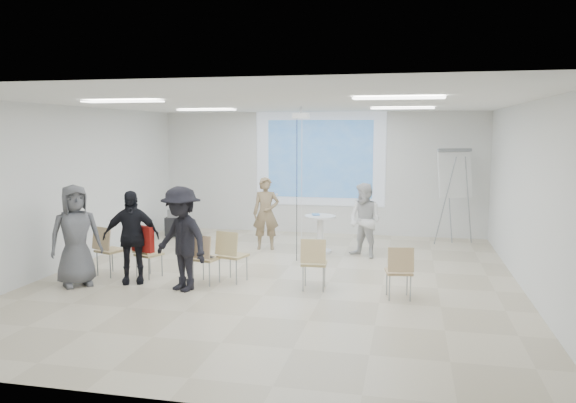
% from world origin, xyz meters
% --- Properties ---
extents(floor, '(8.00, 9.00, 0.10)m').
position_xyz_m(floor, '(0.00, 0.00, -0.05)').
color(floor, beige).
rests_on(floor, ground).
extents(ceiling, '(8.00, 9.00, 0.10)m').
position_xyz_m(ceiling, '(0.00, 0.00, 3.05)').
color(ceiling, white).
rests_on(ceiling, wall_back).
extents(wall_back, '(8.00, 0.10, 3.00)m').
position_xyz_m(wall_back, '(0.00, 4.55, 1.50)').
color(wall_back, silver).
rests_on(wall_back, floor).
extents(wall_left, '(0.10, 9.00, 3.00)m').
position_xyz_m(wall_left, '(-4.05, 0.00, 1.50)').
color(wall_left, silver).
rests_on(wall_left, floor).
extents(wall_right, '(0.10, 9.00, 3.00)m').
position_xyz_m(wall_right, '(4.05, 0.00, 1.50)').
color(wall_right, silver).
rests_on(wall_right, floor).
extents(projection_halo, '(3.20, 0.01, 2.30)m').
position_xyz_m(projection_halo, '(0.00, 4.49, 1.85)').
color(projection_halo, silver).
rests_on(projection_halo, wall_back).
extents(projection_image, '(2.60, 0.01, 1.90)m').
position_xyz_m(projection_image, '(0.00, 4.47, 1.85)').
color(projection_image, '#336EAF').
rests_on(projection_image, wall_back).
extents(pedestal_table, '(0.81, 0.81, 0.81)m').
position_xyz_m(pedestal_table, '(0.37, 2.25, 0.45)').
color(pedestal_table, white).
rests_on(pedestal_table, floor).
extents(player_left, '(0.72, 0.56, 1.76)m').
position_xyz_m(player_left, '(-0.82, 2.37, 0.88)').
color(player_left, '#917A59').
rests_on(player_left, floor).
extents(player_right, '(1.02, 0.97, 1.66)m').
position_xyz_m(player_right, '(1.32, 2.02, 0.83)').
color(player_right, white).
rests_on(player_right, floor).
extents(controller_left, '(0.06, 0.12, 0.04)m').
position_xyz_m(controller_left, '(-0.64, 2.62, 1.16)').
color(controller_left, silver).
rests_on(controller_left, player_left).
extents(controller_right, '(0.10, 0.12, 0.04)m').
position_xyz_m(controller_right, '(1.14, 2.27, 1.12)').
color(controller_right, white).
rests_on(controller_right, player_right).
extents(chair_far_left, '(0.54, 0.56, 0.89)m').
position_xyz_m(chair_far_left, '(-2.97, -0.43, 0.52)').
color(chair_far_left, tan).
rests_on(chair_far_left, floor).
extents(chair_left_mid, '(0.50, 0.51, 0.80)m').
position_xyz_m(chair_left_mid, '(-2.25, -0.41, 0.48)').
color(chair_left_mid, tan).
rests_on(chair_left_mid, floor).
extents(chair_left_inner, '(0.47, 0.49, 0.84)m').
position_xyz_m(chair_left_inner, '(-1.13, -0.59, 0.50)').
color(chair_left_inner, tan).
rests_on(chair_left_inner, floor).
extents(chair_center, '(0.51, 0.54, 0.89)m').
position_xyz_m(chair_center, '(-0.73, -0.38, 0.52)').
color(chair_center, tan).
rests_on(chair_center, floor).
extents(chair_right_inner, '(0.43, 0.46, 0.85)m').
position_xyz_m(chair_right_inner, '(0.71, -0.55, 0.50)').
color(chair_right_inner, tan).
rests_on(chair_right_inner, floor).
extents(chair_right_far, '(0.45, 0.47, 0.82)m').
position_xyz_m(chair_right_far, '(2.06, -0.77, 0.49)').
color(chair_right_far, tan).
rests_on(chair_right_far, floor).
extents(red_jacket, '(0.47, 0.26, 0.44)m').
position_xyz_m(red_jacket, '(-2.23, -0.56, 0.72)').
color(red_jacket, maroon).
rests_on(red_jacket, chair_left_mid).
extents(laptop, '(0.35, 0.28, 0.02)m').
position_xyz_m(laptop, '(-1.11, -0.50, 0.45)').
color(laptop, black).
rests_on(laptop, chair_left_inner).
extents(audience_left, '(1.20, 0.97, 1.79)m').
position_xyz_m(audience_left, '(-2.35, -0.74, 0.89)').
color(audience_left, black).
rests_on(audience_left, floor).
extents(audience_mid, '(1.40, 1.15, 1.89)m').
position_xyz_m(audience_mid, '(-1.34, -0.99, 0.95)').
color(audience_mid, black).
rests_on(audience_mid, floor).
extents(audience_outer, '(1.08, 1.07, 1.88)m').
position_xyz_m(audience_outer, '(-3.15, -1.09, 0.94)').
color(audience_outer, slate).
rests_on(audience_outer, floor).
extents(flipchart_easel, '(0.86, 0.69, 2.15)m').
position_xyz_m(flipchart_easel, '(3.15, 3.77, 1.58)').
color(flipchart_easel, gray).
rests_on(flipchart_easel, floor).
extents(av_cart, '(0.48, 0.40, 0.67)m').
position_xyz_m(av_cart, '(-3.33, 3.30, 0.31)').
color(av_cart, black).
rests_on(av_cart, floor).
extents(ceiling_projector, '(0.30, 0.25, 3.00)m').
position_xyz_m(ceiling_projector, '(0.10, 1.49, 2.69)').
color(ceiling_projector, white).
rests_on(ceiling_projector, ceiling).
extents(fluor_panel_nw, '(1.20, 0.30, 0.02)m').
position_xyz_m(fluor_panel_nw, '(-2.00, 2.00, 2.97)').
color(fluor_panel_nw, white).
rests_on(fluor_panel_nw, ceiling).
extents(fluor_panel_ne, '(1.20, 0.30, 0.02)m').
position_xyz_m(fluor_panel_ne, '(2.00, 2.00, 2.97)').
color(fluor_panel_ne, white).
rests_on(fluor_panel_ne, ceiling).
extents(fluor_panel_sw, '(1.20, 0.30, 0.02)m').
position_xyz_m(fluor_panel_sw, '(-2.00, -1.50, 2.97)').
color(fluor_panel_sw, white).
rests_on(fluor_panel_sw, ceiling).
extents(fluor_panel_se, '(1.20, 0.30, 0.02)m').
position_xyz_m(fluor_panel_se, '(2.00, -1.50, 2.97)').
color(fluor_panel_se, white).
rests_on(fluor_panel_se, ceiling).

